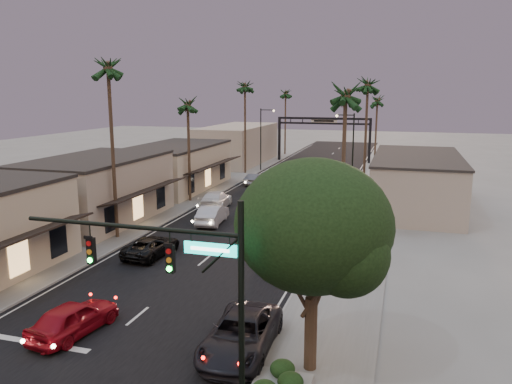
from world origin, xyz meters
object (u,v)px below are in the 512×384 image
Objects in this scene: traffic_signal at (189,274)px; palm_ra at (346,90)px; streetlight_left at (263,134)px; palm_rc at (378,98)px; palm_far at (286,91)px; oncoming_silver at (212,214)px; palm_lb at (108,63)px; oncoming_pickup at (152,246)px; corner_tree at (315,231)px; oncoming_red at (74,318)px; palm_lc at (188,100)px; curbside_near at (241,334)px; curbside_black at (294,256)px; palm_ld at (245,84)px; arch at (324,128)px; streetlight_right at (350,147)px; palm_rb at (368,81)px.

traffic_signal is 21.19m from palm_ra.
palm_rc is (15.52, 6.00, 5.14)m from streetlight_left.
palm_far is 2.60× the size of oncoming_silver.
palm_lb is at bearing 128.44° from traffic_signal.
corner_tree is at bearing 143.12° from oncoming_pickup.
oncoming_red is at bearing 179.94° from corner_tree.
curbside_near is at bearing -62.03° from palm_lc.
oncoming_silver is 22.13m from curbside_near.
curbside_black is at bearing 129.72° from oncoming_silver.
streetlight_left is at bearing 87.33° from palm_lb.
palm_far is at bearing -76.95° from oncoming_red.
palm_lc is 0.86× the size of palm_ld.
palm_lc is at bearing -104.20° from arch.
oncoming_pickup is at bearing -112.54° from streetlight_right.
oncoming_red is at bearing -76.79° from palm_lc.
arch is at bearing 100.59° from palm_ra.
oncoming_silver is (-11.64, -15.75, -11.58)m from palm_rb.
traffic_signal is 0.97× the size of corner_tree.
palm_ra is at bearing -85.43° from streetlight_right.
palm_lc is at bearing 90.00° from palm_lb.
palm_rb is at bearing -30.76° from streetlight_right.
streetlight_left reaches higher than oncoming_silver.
curbside_near is at bearing -72.47° from palm_ld.
palm_lb reaches higher than palm_ra.
arch is 12.96m from palm_far.
palm_lb is 2.55× the size of curbside_near.
corner_tree is 0.58× the size of palm_lb.
streetlight_left reaches higher than corner_tree.
palm_ld reaches higher than streetlight_left.
palm_rb is 37.98m from palm_far.
corner_tree is at bearing -38.83° from palm_lb.
palm_rc is 21.97m from palm_far.
curbside_near is at bearing -75.26° from streetlight_left.
palm_far reaches higher than oncoming_pickup.
oncoming_pickup is at bearing -85.62° from streetlight_left.
palm_ra is 40.01m from palm_rc.
streetlight_left is 22.65m from palm_lc.
curbside_near is (14.80, -27.87, -9.64)m from palm_lc.
curbside_black is (-2.40, -4.78, -10.63)m from palm_ra.
palm_ra reaches higher than traffic_signal.
curbside_black is at bearing -93.07° from palm_rc.
traffic_signal is at bearing -76.86° from streetlight_left.
curbside_black is at bearing -83.04° from arch.
oncoming_silver is 12.92m from curbside_black.
streetlight_left is (-13.84, 13.00, 0.00)m from streetlight_right.
corner_tree reaches higher than curbside_near.
arch is 51.38m from curbside_black.
palm_far reaches higher than palm_rc.
palm_lc is (-1.68, -22.00, 5.14)m from streetlight_left.
corner_tree is 1.47× the size of curbside_near.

